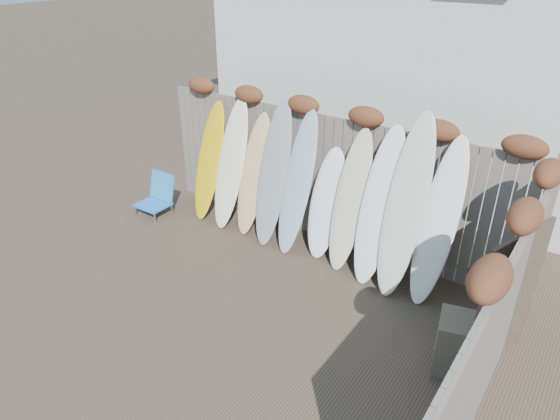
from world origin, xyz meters
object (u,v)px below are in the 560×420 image
Objects in this scene: beach_chair at (158,195)px; lattice_panel at (508,300)px; wooden_crate at (463,346)px; surfboard_0 at (209,161)px.

beach_chair is 0.42× the size of lattice_panel.
lattice_panel is at bearing 55.43° from wooden_crate.
lattice_panel is at bearing -2.84° from beach_chair.
lattice_panel is 0.81× the size of surfboard_0.
lattice_panel is 4.99m from surfboard_0.
surfboard_0 reaches higher than wooden_crate.
surfboard_0 reaches higher than lattice_panel.
wooden_crate is (5.46, -0.67, 0.01)m from beach_chair.
surfboard_0 is at bearing 32.16° from beach_chair.
lattice_panel is at bearing -4.66° from surfboard_0.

